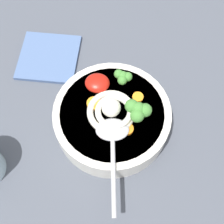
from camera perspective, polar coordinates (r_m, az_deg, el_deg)
The scene contains 11 objects.
table_slab at distance 62.83cm, azimuth -3.59°, elevation -5.03°, with size 134.36×134.36×3.06cm, color #474C56.
soup_bowl at distance 59.74cm, azimuth 0.00°, elevation -1.14°, with size 22.11×22.11×5.52cm.
noodle_pile at distance 56.08cm, azimuth -0.00°, elevation 0.23°, with size 9.82×9.63×3.95cm.
soup_spoon at distance 54.46cm, azimuth 0.10°, elevation -4.58°, with size 6.60×17.52×1.60cm.
chili_sauce_dollop at distance 59.22cm, azimuth -2.76°, elevation 5.34°, with size 4.71×4.24×2.12cm, color #B2190F.
broccoli_floret_front at distance 54.97cm, azimuth 4.78°, elevation 0.32°, with size 4.90×4.22×3.88cm.
broccoli_floret_beside_chili at distance 59.10cm, azimuth 2.00°, elevation 6.48°, with size 3.56×3.06×2.81cm.
carrot_slice_right at distance 58.68cm, azimuth 4.76°, elevation 2.73°, with size 2.09×2.09×0.58cm, color orange.
carrot_slice_beside_noodles at distance 55.64cm, azimuth 2.78°, elevation -3.08°, with size 2.31×2.31×0.65cm, color orange.
carrot_slice_rear at distance 57.82cm, azimuth -3.32°, elevation 1.53°, with size 2.73×2.73×0.73cm, color orange.
folded_napkin at distance 71.59cm, azimuth -11.51°, elevation 9.82°, with size 12.83×12.80×0.80cm, color #4C6693.
Camera 1 is at (6.97, -22.12, 59.92)cm, focal length 49.87 mm.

